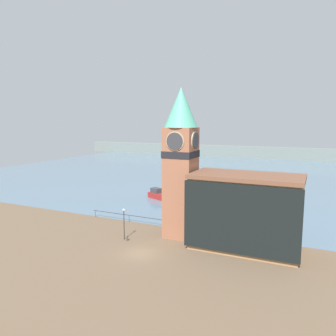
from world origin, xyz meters
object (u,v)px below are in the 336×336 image
object	(u,v)px
pier_building	(245,212)
mooring_bollard_near	(127,238)
boat_near	(185,205)
boat_far	(158,195)
clock_tower	(181,159)
lamp_post	(124,218)

from	to	relation	value
pier_building	mooring_bollard_near	world-z (taller)	pier_building
pier_building	mooring_bollard_near	distance (m)	15.82
boat_near	pier_building	bearing A→B (deg)	-48.82
pier_building	boat_far	distance (m)	29.57
clock_tower	pier_building	world-z (taller)	clock_tower
boat_near	lamp_post	size ratio (longest dim) A/B	1.57
pier_building	boat_near	bearing A→B (deg)	133.31
boat_far	lamp_post	bearing A→B (deg)	-49.89
boat_near	lamp_post	bearing A→B (deg)	-96.91
pier_building	boat_far	bearing A→B (deg)	137.99
clock_tower	boat_near	xyz separation A→B (m)	(-4.79, 13.72, -10.12)
pier_building	mooring_bollard_near	xyz separation A→B (m)	(-14.73, -3.88, -4.28)
boat_far	lamp_post	size ratio (longest dim) A/B	1.23
clock_tower	lamp_post	xyz separation A→B (m)	(-6.31, -4.49, -7.81)
pier_building	lamp_post	xyz separation A→B (m)	(-15.34, -3.55, -1.78)
boat_far	mooring_bollard_near	xyz separation A→B (m)	(7.05, -23.50, -0.33)
boat_far	clock_tower	bearing A→B (deg)	-31.10
boat_near	clock_tower	bearing A→B (deg)	-72.88
boat_near	lamp_post	world-z (taller)	lamp_post
clock_tower	boat_near	distance (m)	17.71
pier_building	boat_far	world-z (taller)	pier_building
boat_far	mooring_bollard_near	size ratio (longest dim) A/B	6.49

